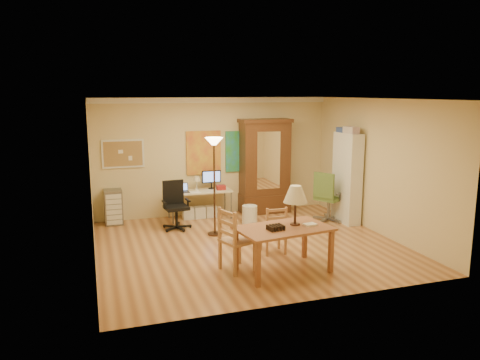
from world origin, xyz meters
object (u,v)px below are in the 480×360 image
object	(u,v)px
armoire	(265,172)
bookshelf	(347,178)
office_chair_black	(176,216)
dining_table	(288,218)
office_chair_green	(328,208)
computer_desk	(201,201)

from	to	relation	value
armoire	bookshelf	distance (m)	1.95
armoire	office_chair_black	bearing A→B (deg)	-161.63
dining_table	office_chair_black	size ratio (longest dim) A/B	1.56
office_chair_green	office_chair_black	bearing A→B (deg)	172.52
dining_table	computer_desk	size ratio (longest dim) A/B	1.11
armoire	dining_table	bearing A→B (deg)	-105.21
computer_desk	office_chair_black	distance (m)	0.96
office_chair_black	dining_table	bearing A→B (deg)	-65.72
computer_desk	armoire	world-z (taller)	armoire
office_chair_black	armoire	distance (m)	2.48
computer_desk	office_chair_black	size ratio (longest dim) A/B	1.40
dining_table	bookshelf	world-z (taller)	bookshelf
computer_desk	office_chair_black	world-z (taller)	computer_desk
office_chair_black	office_chair_green	bearing A→B (deg)	-7.48
dining_table	bookshelf	distance (m)	3.24
computer_desk	armoire	bearing A→B (deg)	3.15
computer_desk	office_chair_black	bearing A→B (deg)	-135.88
office_chair_black	bookshelf	distance (m)	3.77
dining_table	office_chair_green	world-z (taller)	dining_table
dining_table	armoire	size ratio (longest dim) A/B	0.71
computer_desk	armoire	size ratio (longest dim) A/B	0.64
computer_desk	dining_table	bearing A→B (deg)	-80.33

